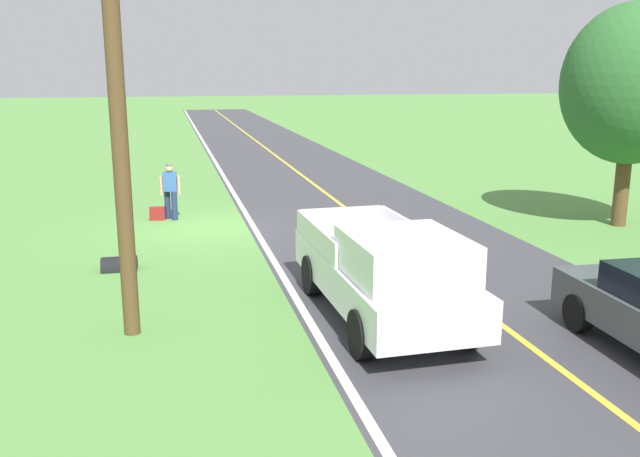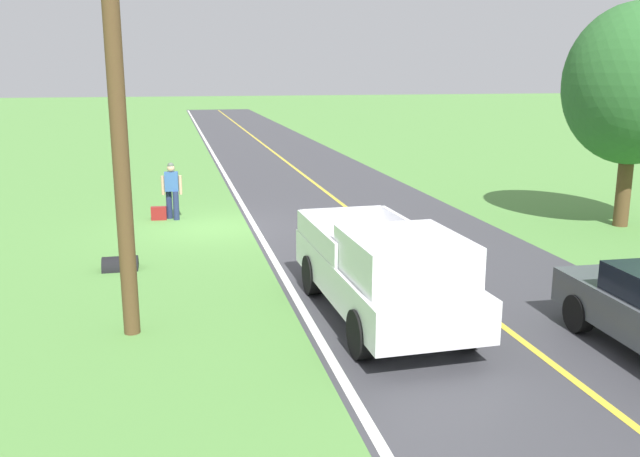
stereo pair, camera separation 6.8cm
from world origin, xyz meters
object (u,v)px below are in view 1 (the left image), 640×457
at_px(suitcase_carried, 157,213).
at_px(pickup_truck_passing, 386,271).
at_px(hitchhiker_walking, 170,188).
at_px(utility_pole_roadside, 117,99).
at_px(tree_far_side_near, 632,85).

distance_m(suitcase_carried, pickup_truck_passing, 10.59).
xyz_separation_m(hitchhiker_walking, utility_pole_roadside, (0.82, 9.35, 3.05)).
relative_size(suitcase_carried, pickup_truck_passing, 0.08).
bearing_deg(hitchhiker_walking, utility_pole_roadside, 85.00).
height_order(tree_far_side_near, utility_pole_roadside, utility_pole_roadside).
bearing_deg(hitchhiker_walking, tree_far_side_near, 163.43).
relative_size(pickup_truck_passing, utility_pole_roadside, 0.68).
relative_size(hitchhiker_walking, pickup_truck_passing, 0.32).
height_order(suitcase_carried, pickup_truck_passing, pickup_truck_passing).
bearing_deg(tree_far_side_near, pickup_truck_passing, 33.05).
relative_size(hitchhiker_walking, suitcase_carried, 3.80).
bearing_deg(tree_far_side_near, suitcase_carried, -15.87).
height_order(hitchhiker_walking, tree_far_side_near, tree_far_side_near).
height_order(hitchhiker_walking, pickup_truck_passing, pickup_truck_passing).
distance_m(hitchhiker_walking, suitcase_carried, 0.89).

